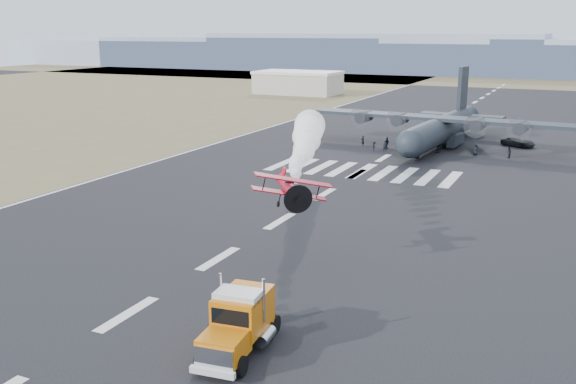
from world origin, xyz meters
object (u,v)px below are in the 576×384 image
Objects in this scene: hangar_left at (298,82)px; crew_c at (374,146)px; aerobatic_biplane at (289,188)px; crew_a at (363,141)px; crew_b at (402,149)px; crew_h at (509,152)px; crew_g at (385,146)px; crew_e at (476,150)px; semi_truck at (239,321)px; transport_aircraft at (442,127)px; crew_f at (438,148)px; crew_d at (387,143)px; support_vehicle at (518,142)px.

crew_c is (49.04, -80.28, -2.61)m from hangar_left.
aerobatic_biplane is 3.59× the size of crew_a.
crew_b is 15.74m from crew_h.
crew_h is (20.03, 3.15, 0.08)m from crew_c.
crew_a is 4.93m from crew_c.
crew_e is at bearing -4.48° from crew_g.
semi_truck is 75.61m from transport_aircraft.
crew_c is at bearing -155.85° from crew_f.
crew_b is (-4.18, 50.81, -5.61)m from aerobatic_biplane.
crew_e is (10.33, 4.38, -0.07)m from crew_b.
transport_aircraft is 13.34m from crew_a.
crew_d is at bearing -174.09° from crew_f.
crew_a is 1.00× the size of crew_h.
crew_a is at bearing 98.24° from crew_d.
crew_d is (1.17, 3.09, 0.14)m from crew_c.
crew_f is at bearing -78.69° from crew_c.
crew_c is 20.27m from crew_h.
crew_c is 9.93m from crew_f.
crew_f is 8.22m from crew_g.
crew_b is 4.84m from crew_c.
crew_f is at bearing -78.23° from transport_aircraft.
aerobatic_biplane reaches higher than support_vehicle.
support_vehicle is 3.12× the size of crew_h.
crew_b is (-15.50, -14.82, 0.15)m from support_vehicle.
hangar_left is at bearing -88.48° from crew_b.
crew_d is (-7.79, 54.67, -5.59)m from aerobatic_biplane.
semi_truck is 67.03m from crew_c.
crew_b is at bearing -105.87° from transport_aircraft.
crew_e is at bearing 115.95° from crew_a.
crew_g is (-7.77, -2.68, 0.10)m from crew_f.
crew_d reaches higher than crew_e.
semi_truck is 69.55m from crew_e.
crew_h is at bearing 58.84° from aerobatic_biplane.
aerobatic_biplane is 61.30m from transport_aircraft.
transport_aircraft is at bearing -146.07° from crew_h.
aerobatic_biplane is at bearing 62.63° from crew_b.
aerobatic_biplane is 54.87m from crew_f.
crew_b is at bearing -37.51° from crew_g.
aerobatic_biplane is at bearing -66.25° from hangar_left.
semi_truck is at bearing 39.03° from crew_a.
support_vehicle is at bearing -168.36° from crew_b.
crew_c is (-12.35, 65.87, -1.09)m from semi_truck.
semi_truck is at bearing -67.22° from hangar_left.
crew_f is (0.88, -6.65, -2.40)m from transport_aircraft.
crew_b is 6.01m from crew_f.
support_vehicle is at bearing 24.98° from transport_aircraft.
crew_e reaches higher than crew_c.
crew_e is 1.05× the size of crew_f.
hangar_left is 92.11m from crew_d.
crew_f is (9.47, 2.99, 0.00)m from crew_c.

